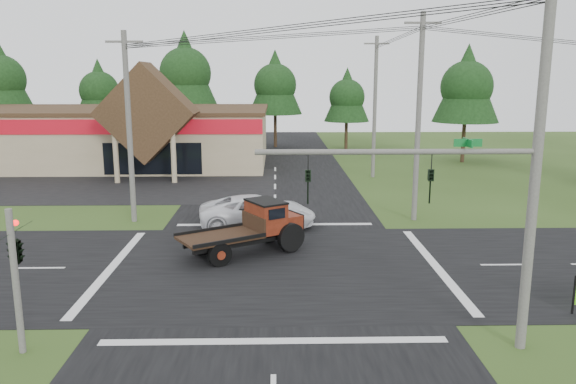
{
  "coord_description": "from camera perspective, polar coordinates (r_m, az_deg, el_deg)",
  "views": [
    {
      "loc": [
        0.11,
        -23.11,
        8.08
      ],
      "look_at": [
        0.7,
        5.38,
        2.2
      ],
      "focal_mm": 35.0,
      "sensor_mm": 36.0,
      "label": 1
    }
  ],
  "objects": [
    {
      "name": "road_ew",
      "position": [
        24.48,
        -1.39,
        -7.59
      ],
      "size": [
        120.0,
        12.0,
        0.02
      ],
      "primitive_type": "cube",
      "color": "black",
      "rests_on": "ground"
    },
    {
      "name": "tree_row_b",
      "position": [
        68.16,
        -18.65,
        9.9
      ],
      "size": [
        5.6,
        5.6,
        10.1
      ],
      "color": "#332316",
      "rests_on": "ground"
    },
    {
      "name": "utility_pole_n",
      "position": [
        45.86,
        8.81,
        8.6
      ],
      "size": [
        2.0,
        0.3,
        11.2
      ],
      "color": "#595651",
      "rests_on": "ground"
    },
    {
      "name": "tree_row_a",
      "position": [
        69.92,
        -27.18,
        10.37
      ],
      "size": [
        6.72,
        6.72,
        12.12
      ],
      "color": "#332316",
      "rests_on": "ground"
    },
    {
      "name": "ground",
      "position": [
        24.48,
        -1.39,
        -7.61
      ],
      "size": [
        120.0,
        120.0,
        0.0
      ],
      "primitive_type": "plane",
      "color": "#2F4518",
      "rests_on": "ground"
    },
    {
      "name": "tree_row_d",
      "position": [
        65.12,
        -1.32,
        11.03
      ],
      "size": [
        6.16,
        6.16,
        11.11
      ],
      "color": "#332316",
      "rests_on": "ground"
    },
    {
      "name": "parking_apron",
      "position": [
        45.14,
        -19.39,
        0.7
      ],
      "size": [
        28.0,
        14.0,
        0.02
      ],
      "primitive_type": "cube",
      "color": "black",
      "rests_on": "ground"
    },
    {
      "name": "traffic_signal_mast",
      "position": [
        17.02,
        18.45,
        -1.34
      ],
      "size": [
        8.12,
        0.24,
        7.0
      ],
      "color": "#595651",
      "rests_on": "ground"
    },
    {
      "name": "cvs_building",
      "position": [
        55.26,
        -17.91,
        5.59
      ],
      "size": [
        30.4,
        18.2,
        9.19
      ],
      "color": "tan",
      "rests_on": "ground"
    },
    {
      "name": "tree_row_c",
      "position": [
        64.91,
        -10.39,
        12.04
      ],
      "size": [
        7.28,
        7.28,
        13.13
      ],
      "color": "#332316",
      "rests_on": "ground"
    },
    {
      "name": "utility_pole_ne",
      "position": [
        32.17,
        13.12,
        7.45
      ],
      "size": [
        2.0,
        0.3,
        11.5
      ],
      "color": "#595651",
      "rests_on": "ground"
    },
    {
      "name": "utility_pole_nw",
      "position": [
        32.26,
        -15.85,
        6.43
      ],
      "size": [
        2.0,
        0.3,
        10.5
      ],
      "color": "#595651",
      "rests_on": "ground"
    },
    {
      "name": "antique_flatbed_truck",
      "position": [
        25.89,
        -4.49,
        -3.73
      ],
      "size": [
        6.17,
        4.97,
        2.45
      ],
      "primitive_type": null,
      "rotation": [
        0.0,
        0.0,
        -1.02
      ],
      "color": "#52190B",
      "rests_on": "ground"
    },
    {
      "name": "traffic_signal_corner",
      "position": [
        18.11,
        -26.06,
        -4.13
      ],
      "size": [
        0.53,
        2.48,
        4.4
      ],
      "color": "#595651",
      "rests_on": "ground"
    },
    {
      "name": "white_pickup",
      "position": [
        30.51,
        -3.09,
        -2.02
      ],
      "size": [
        6.51,
        3.45,
        1.74
      ],
      "primitive_type": "imported",
      "rotation": [
        0.0,
        0.0,
        1.66
      ],
      "color": "white",
      "rests_on": "ground"
    },
    {
      "name": "utility_pole_nr",
      "position": [
        17.45,
        23.92,
        2.62
      ],
      "size": [
        2.0,
        0.3,
        11.0
      ],
      "color": "#595651",
      "rests_on": "ground"
    },
    {
      "name": "road_ns",
      "position": [
        24.48,
        -1.39,
        -7.59
      ],
      "size": [
        12.0,
        120.0,
        0.02
      ],
      "primitive_type": "cube",
      "color": "black",
      "rests_on": "ground"
    },
    {
      "name": "tree_side_ne",
      "position": [
        56.05,
        17.72,
        10.4
      ],
      "size": [
        6.16,
        6.16,
        11.11
      ],
      "color": "#332316",
      "rests_on": "ground"
    },
    {
      "name": "tree_row_e",
      "position": [
        63.64,
        6.01,
        9.75
      ],
      "size": [
        5.04,
        5.04,
        9.09
      ],
      "color": "#332316",
      "rests_on": "ground"
    }
  ]
}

